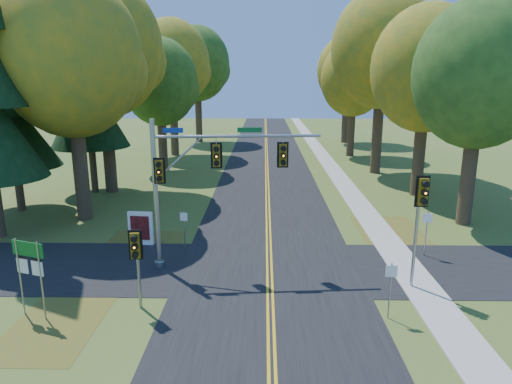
{
  "coord_description": "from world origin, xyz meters",
  "views": [
    {
      "loc": [
        -0.26,
        -17.17,
        8.37
      ],
      "look_at": [
        -0.63,
        3.39,
        3.2
      ],
      "focal_mm": 32.0,
      "sensor_mm": 36.0,
      "label": 1
    }
  ],
  "objects_px": {
    "traffic_mast": "(197,174)",
    "route_sign_cluster": "(29,263)",
    "east_signal_pole": "(421,204)",
    "info_kiosk": "(141,228)"
  },
  "relations": [
    {
      "from": "traffic_mast",
      "to": "route_sign_cluster",
      "type": "distance_m",
      "value": 7.35
    },
    {
      "from": "east_signal_pole",
      "to": "info_kiosk",
      "type": "bearing_deg",
      "value": 153.76
    },
    {
      "from": "traffic_mast",
      "to": "east_signal_pole",
      "type": "height_order",
      "value": "traffic_mast"
    },
    {
      "from": "traffic_mast",
      "to": "info_kiosk",
      "type": "height_order",
      "value": "traffic_mast"
    },
    {
      "from": "traffic_mast",
      "to": "route_sign_cluster",
      "type": "height_order",
      "value": "traffic_mast"
    },
    {
      "from": "traffic_mast",
      "to": "east_signal_pole",
      "type": "xyz_separation_m",
      "value": [
        9.0,
        -2.12,
        -0.71
      ]
    },
    {
      "from": "traffic_mast",
      "to": "route_sign_cluster",
      "type": "xyz_separation_m",
      "value": [
        -5.32,
        -4.54,
        -2.25
      ]
    },
    {
      "from": "traffic_mast",
      "to": "route_sign_cluster",
      "type": "relative_size",
      "value": 2.53
    },
    {
      "from": "traffic_mast",
      "to": "info_kiosk",
      "type": "distance_m",
      "value": 5.58
    },
    {
      "from": "east_signal_pole",
      "to": "info_kiosk",
      "type": "distance_m",
      "value": 13.61
    }
  ]
}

